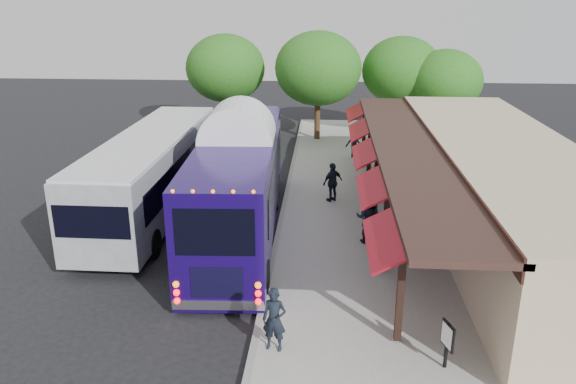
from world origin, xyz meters
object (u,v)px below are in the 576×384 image
(coach_bus, at_px, (239,179))
(sign_board, at_px, (447,338))
(ped_a, at_px, (274,320))
(ped_d, at_px, (354,143))
(city_bus, at_px, (153,170))
(ped_b, at_px, (368,218))
(ped_c, at_px, (333,182))

(coach_bus, height_order, sign_board, coach_bus)
(ped_a, xyz_separation_m, ped_d, (2.80, 18.52, -0.07))
(city_bus, bearing_deg, ped_b, -17.67)
(city_bus, bearing_deg, ped_a, -57.95)
(ped_c, height_order, ped_d, ped_c)
(ped_d, bearing_deg, sign_board, 110.49)
(ped_a, relative_size, ped_b, 0.90)
(ped_a, distance_m, sign_board, 4.25)
(coach_bus, bearing_deg, city_bus, 151.60)
(coach_bus, xyz_separation_m, ped_c, (3.59, 3.36, -1.16))
(ped_d, relative_size, sign_board, 1.27)
(city_bus, height_order, ped_c, city_bus)
(city_bus, relative_size, ped_d, 8.03)
(city_bus, distance_m, ped_c, 7.72)
(ped_b, bearing_deg, ped_c, -56.92)
(city_bus, bearing_deg, coach_bus, -25.29)
(ped_b, distance_m, ped_c, 4.51)
(city_bus, height_order, ped_b, city_bus)
(ped_c, bearing_deg, coach_bus, 3.87)
(coach_bus, distance_m, ped_a, 8.19)
(city_bus, height_order, sign_board, city_bus)
(coach_bus, distance_m, ped_c, 5.05)
(ped_d, bearing_deg, city_bus, 61.19)
(city_bus, bearing_deg, ped_d, 45.40)
(ped_a, bearing_deg, city_bus, 132.21)
(sign_board, bearing_deg, ped_c, 85.62)
(ped_b, relative_size, ped_c, 1.08)
(city_bus, bearing_deg, ped_c, 11.38)
(city_bus, height_order, ped_a, city_bus)
(ped_a, bearing_deg, ped_c, 92.77)
(ped_c, bearing_deg, city_bus, -28.26)
(coach_bus, xyz_separation_m, ped_b, (4.85, -0.98, -1.09))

